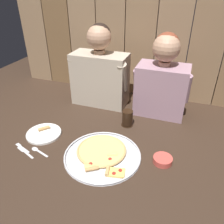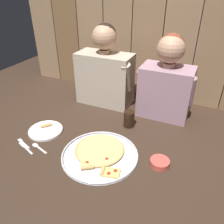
# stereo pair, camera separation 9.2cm
# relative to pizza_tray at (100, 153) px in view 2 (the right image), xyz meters

# --- Properties ---
(ground_plane) EXTENTS (3.20, 3.20, 0.00)m
(ground_plane) POSITION_rel_pizza_tray_xyz_m (-0.01, 0.09, -0.01)
(ground_plane) COLOR #332319
(pizza_tray) EXTENTS (0.44, 0.44, 0.03)m
(pizza_tray) POSITION_rel_pizza_tray_xyz_m (0.00, 0.00, 0.00)
(pizza_tray) COLOR silver
(pizza_tray) RESTS_ON ground
(dinner_plate) EXTENTS (0.22, 0.22, 0.03)m
(dinner_plate) POSITION_rel_pizza_tray_xyz_m (-0.43, 0.06, -0.00)
(dinner_plate) COLOR white
(dinner_plate) RESTS_ON ground
(drinking_glass) EXTENTS (0.08, 0.08, 0.11)m
(drinking_glass) POSITION_rel_pizza_tray_xyz_m (0.05, 0.35, 0.04)
(drinking_glass) COLOR black
(drinking_glass) RESTS_ON ground
(dipping_bowl) EXTENTS (0.11, 0.11, 0.03)m
(dipping_bowl) POSITION_rel_pizza_tray_xyz_m (0.33, 0.06, 0.01)
(dipping_bowl) COLOR #CC4C42
(dipping_bowl) RESTS_ON ground
(table_fork) EXTENTS (0.13, 0.06, 0.01)m
(table_fork) POSITION_rel_pizza_tray_xyz_m (-0.48, -0.10, -0.01)
(table_fork) COLOR silver
(table_fork) RESTS_ON ground
(table_knife) EXTENTS (0.15, 0.07, 0.01)m
(table_knife) POSITION_rel_pizza_tray_xyz_m (-0.43, -0.13, -0.01)
(table_knife) COLOR silver
(table_knife) RESTS_ON ground
(table_spoon) EXTENTS (0.14, 0.06, 0.01)m
(table_spoon) POSITION_rel_pizza_tray_xyz_m (-0.38, -0.09, -0.01)
(table_spoon) COLOR silver
(table_spoon) RESTS_ON ground
(diner_left) EXTENTS (0.46, 0.21, 0.61)m
(diner_left) POSITION_rel_pizza_tray_xyz_m (-0.25, 0.59, 0.26)
(diner_left) COLOR #B2A38E
(diner_left) RESTS_ON ground
(diner_right) EXTENTS (0.39, 0.22, 0.58)m
(diner_right) POSITION_rel_pizza_tray_xyz_m (0.22, 0.59, 0.25)
(diner_right) COLOR gray
(diner_right) RESTS_ON ground
(wooden_backdrop_wall) EXTENTS (2.19, 0.03, 1.42)m
(wooden_backdrop_wall) POSITION_rel_pizza_tray_xyz_m (-0.01, 0.86, 0.70)
(wooden_backdrop_wall) COLOR #8A6B4D
(wooden_backdrop_wall) RESTS_ON ground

